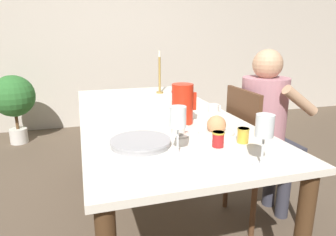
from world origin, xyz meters
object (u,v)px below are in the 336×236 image
Objects in this scene: wine_glass_juice at (264,129)px; person_seated at (267,122)px; jam_jar_red at (243,135)px; teacup_near_person at (178,130)px; wine_glass_water at (178,119)px; jam_jar_amber at (218,139)px; red_pitcher at (182,104)px; potted_plant at (14,98)px; bread_plate at (216,127)px; candlestick_tall at (160,77)px; serving_tray at (141,143)px; teacup_across at (214,109)px; chair_person_side at (256,154)px.

person_seated is at bearing 53.81° from wine_glass_juice.
teacup_near_person is at bearing 143.29° from jam_jar_red.
wine_glass_water reaches higher than jam_jar_amber.
red_pitcher is 2.60m from potted_plant.
bread_plate is 1.16m from candlestick_tall.
serving_tray is 0.42m from bread_plate.
jam_jar_amber reaches higher than potted_plant.
jam_jar_red reaches higher than serving_tray.
teacup_near_person is 0.23m from serving_tray.
bread_plate reaches higher than teacup_across.
red_pitcher is at bearing -97.17° from candlestick_tall.
person_seated reaches higher than jam_jar_amber.
red_pitcher is (-0.64, -0.10, 0.19)m from person_seated.
jam_jar_amber is 1.34m from candlestick_tall.
jam_jar_amber is (-0.52, -0.47, 0.32)m from chair_person_side.
jam_jar_amber is 0.14m from jam_jar_red.
candlestick_tall is 1.96m from potted_plant.
chair_person_side is 0.61m from bread_plate.
jam_jar_amber reaches higher than teacup_near_person.
person_seated reaches higher than wine_glass_juice.
person_seated reaches higher than red_pitcher.
bread_plate is 0.20m from jam_jar_amber.
person_seated is at bearing 8.71° from red_pitcher.
red_pitcher reaches higher than bread_plate.
potted_plant is (-1.33, 2.63, -0.26)m from jam_jar_amber.
wine_glass_water is 0.36m from jam_jar_red.
teacup_near_person is 1.73× the size of jam_jar_red.
wine_glass_juice is 0.43m from bread_plate.
candlestick_tall is (0.21, 1.13, 0.12)m from teacup_near_person.
red_pitcher is 0.43m from serving_tray.
bread_plate reaches higher than teacup_near_person.
wine_glass_juice reaches higher than teacup_near_person.
person_seated is 0.67m from red_pitcher.
person_seated is 1.01m from candlestick_tall.
serving_tray is (-0.30, -0.29, -0.10)m from red_pitcher.
wine_glass_water reaches higher than chair_person_side.
jam_jar_red is 1.32m from candlestick_tall.
potted_plant is at bearing 112.80° from wine_glass_water.
chair_person_side is at bearing -49.50° from potted_plant.
teacup_across is (0.27, 0.16, -0.09)m from red_pitcher.
chair_person_side reaches higher than jam_jar_amber.
red_pitcher is 0.63× the size of candlestick_tall.
serving_tray is 3.95× the size of jam_jar_red.
chair_person_side is at bearing -18.31° from teacup_across.
person_seated is (0.09, 0.03, 0.21)m from chair_person_side.
jam_jar_amber is 2.96m from potted_plant.
red_pitcher is at bearing -59.81° from potted_plant.
teacup_near_person is 0.20m from bread_plate.
teacup_near_person is (-0.09, -0.20, -0.09)m from red_pitcher.
chair_person_side is 0.94m from wine_glass_juice.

